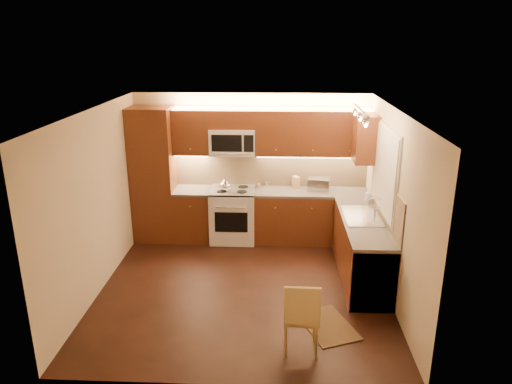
{
  "coord_description": "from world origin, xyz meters",
  "views": [
    {
      "loc": [
        0.45,
        -6.01,
        3.42
      ],
      "look_at": [
        0.15,
        0.55,
        1.25
      ],
      "focal_mm": 33.51,
      "sensor_mm": 36.0,
      "label": 1
    }
  ],
  "objects_px": {
    "dining_chair": "(301,315)",
    "toaster_oven": "(319,184)",
    "sink": "(362,211)",
    "stove": "(233,215)",
    "microwave": "(233,141)",
    "soap_bottle": "(368,195)",
    "knife_block": "(296,182)",
    "kettle": "(225,185)"
  },
  "relations": [
    {
      "from": "sink",
      "to": "toaster_oven",
      "type": "bearing_deg",
      "value": 114.06
    },
    {
      "from": "soap_bottle",
      "to": "dining_chair",
      "type": "bearing_deg",
      "value": -135.97
    },
    {
      "from": "kettle",
      "to": "soap_bottle",
      "type": "xyz_separation_m",
      "value": [
        2.33,
        -0.31,
        -0.04
      ]
    },
    {
      "from": "soap_bottle",
      "to": "dining_chair",
      "type": "xyz_separation_m",
      "value": [
        -1.17,
        -2.63,
        -0.55
      ]
    },
    {
      "from": "knife_block",
      "to": "soap_bottle",
      "type": "distance_m",
      "value": 1.29
    },
    {
      "from": "dining_chair",
      "to": "knife_block",
      "type": "bearing_deg",
      "value": 90.37
    },
    {
      "from": "microwave",
      "to": "sink",
      "type": "relative_size",
      "value": 0.88
    },
    {
      "from": "stove",
      "to": "microwave",
      "type": "relative_size",
      "value": 1.21
    },
    {
      "from": "microwave",
      "to": "dining_chair",
      "type": "distance_m",
      "value": 3.57
    },
    {
      "from": "kettle",
      "to": "toaster_oven",
      "type": "xyz_separation_m",
      "value": [
        1.58,
        0.18,
        -0.03
      ]
    },
    {
      "from": "toaster_oven",
      "to": "dining_chair",
      "type": "distance_m",
      "value": 3.19
    },
    {
      "from": "stove",
      "to": "kettle",
      "type": "xyz_separation_m",
      "value": [
        -0.12,
        -0.1,
        0.57
      ]
    },
    {
      "from": "knife_block",
      "to": "dining_chair",
      "type": "distance_m",
      "value": 3.29
    },
    {
      "from": "sink",
      "to": "kettle",
      "type": "relative_size",
      "value": 3.77
    },
    {
      "from": "sink",
      "to": "kettle",
      "type": "bearing_deg",
      "value": 154.11
    },
    {
      "from": "stove",
      "to": "sink",
      "type": "bearing_deg",
      "value": -29.36
    },
    {
      "from": "microwave",
      "to": "knife_block",
      "type": "distance_m",
      "value": 1.3
    },
    {
      "from": "stove",
      "to": "microwave",
      "type": "distance_m",
      "value": 1.27
    },
    {
      "from": "stove",
      "to": "kettle",
      "type": "bearing_deg",
      "value": -139.56
    },
    {
      "from": "dining_chair",
      "to": "sink",
      "type": "bearing_deg",
      "value": 64.37
    },
    {
      "from": "soap_bottle",
      "to": "sink",
      "type": "bearing_deg",
      "value": -128.33
    },
    {
      "from": "dining_chair",
      "to": "soap_bottle",
      "type": "bearing_deg",
      "value": 67.04
    },
    {
      "from": "stove",
      "to": "soap_bottle",
      "type": "bearing_deg",
      "value": -10.4
    },
    {
      "from": "kettle",
      "to": "knife_block",
      "type": "xyz_separation_m",
      "value": [
        1.19,
        0.31,
        -0.03
      ]
    },
    {
      "from": "microwave",
      "to": "knife_block",
      "type": "relative_size",
      "value": 3.82
    },
    {
      "from": "sink",
      "to": "dining_chair",
      "type": "relative_size",
      "value": 0.97
    },
    {
      "from": "toaster_oven",
      "to": "stove",
      "type": "bearing_deg",
      "value": -167.25
    },
    {
      "from": "microwave",
      "to": "dining_chair",
      "type": "height_order",
      "value": "microwave"
    },
    {
      "from": "soap_bottle",
      "to": "dining_chair",
      "type": "height_order",
      "value": "soap_bottle"
    },
    {
      "from": "stove",
      "to": "sink",
      "type": "relative_size",
      "value": 1.07
    },
    {
      "from": "dining_chair",
      "to": "toaster_oven",
      "type": "bearing_deg",
      "value": 83.35
    },
    {
      "from": "sink",
      "to": "kettle",
      "type": "distance_m",
      "value": 2.35
    },
    {
      "from": "kettle",
      "to": "soap_bottle",
      "type": "height_order",
      "value": "kettle"
    },
    {
      "from": "stove",
      "to": "toaster_oven",
      "type": "xyz_separation_m",
      "value": [
        1.46,
        0.08,
        0.55
      ]
    },
    {
      "from": "microwave",
      "to": "kettle",
      "type": "distance_m",
      "value": 0.73
    },
    {
      "from": "soap_bottle",
      "to": "kettle",
      "type": "bearing_deg",
      "value": 150.41
    },
    {
      "from": "stove",
      "to": "soap_bottle",
      "type": "relative_size",
      "value": 4.93
    },
    {
      "from": "toaster_oven",
      "to": "soap_bottle",
      "type": "relative_size",
      "value": 1.9
    },
    {
      "from": "microwave",
      "to": "toaster_oven",
      "type": "xyz_separation_m",
      "value": [
        1.46,
        -0.05,
        -0.71
      ]
    },
    {
      "from": "sink",
      "to": "toaster_oven",
      "type": "height_order",
      "value": "toaster_oven"
    },
    {
      "from": "microwave",
      "to": "soap_bottle",
      "type": "relative_size",
      "value": 4.07
    },
    {
      "from": "toaster_oven",
      "to": "dining_chair",
      "type": "height_order",
      "value": "toaster_oven"
    }
  ]
}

